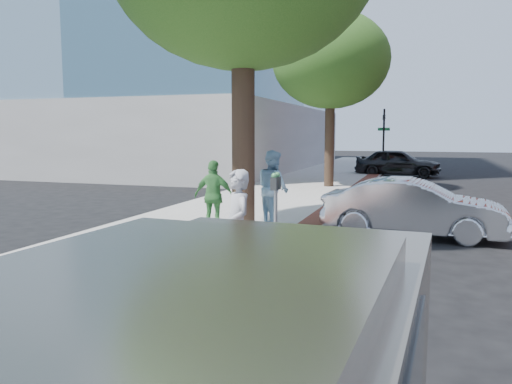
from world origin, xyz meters
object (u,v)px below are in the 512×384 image
at_px(person_green, 214,196).
at_px(sedan_silver, 413,208).
at_px(parking_meter, 276,195).
at_px(bg_car, 398,163).
at_px(person_gray, 237,228).
at_px(person_officer, 273,188).

distance_m(person_green, sedan_silver, 4.53).
distance_m(parking_meter, person_green, 2.24).
bearing_deg(bg_car, sedan_silver, -171.20).
relative_size(person_gray, bg_car, 0.38).
xyz_separation_m(sedan_silver, bg_car, (-1.20, 16.48, 0.10)).
bearing_deg(person_gray, person_officer, 151.38).
distance_m(parking_meter, sedan_silver, 3.79).
relative_size(person_gray, sedan_silver, 0.42).
height_order(person_officer, person_green, person_officer).
bearing_deg(person_officer, sedan_silver, -130.85).
height_order(person_officer, bg_car, person_officer).
bearing_deg(person_green, person_gray, 118.30).
relative_size(person_officer, sedan_silver, 0.45).
relative_size(parking_meter, bg_car, 0.33).
relative_size(person_gray, person_officer, 0.94).
xyz_separation_m(parking_meter, person_green, (-1.82, 1.28, -0.25)).
xyz_separation_m(parking_meter, person_officer, (-0.82, 2.52, -0.15)).
height_order(person_green, sedan_silver, person_green).
height_order(person_gray, person_officer, person_officer).
bearing_deg(person_officer, person_green, 93.71).
bearing_deg(bg_car, person_gray, -178.34).
bearing_deg(bg_car, parking_meter, -178.96).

